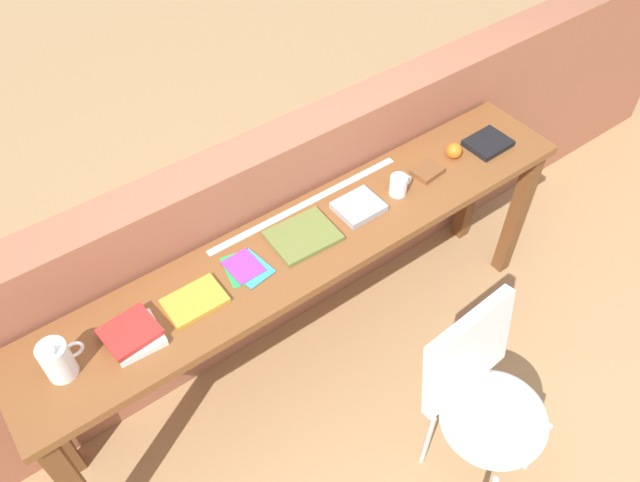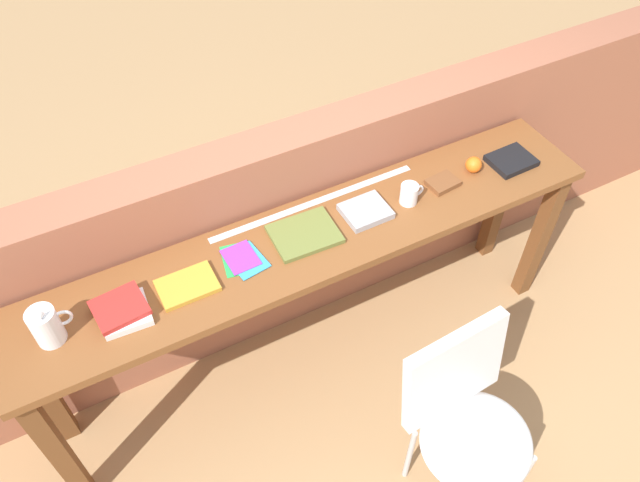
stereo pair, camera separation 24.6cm
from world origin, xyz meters
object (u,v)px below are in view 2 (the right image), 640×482
leather_journal_brown (443,183)px  mug (410,194)px  chair_white_moulded (468,417)px  book_stack_leftmost (123,311)px  pitcher_white (47,326)px  magazine_cycling (187,286)px  pamphlet_pile_colourful (242,259)px  book_open_centre (305,234)px  sports_ball_small (474,165)px  book_repair_rightmost (511,161)px

leather_journal_brown → mug: bearing=179.7°
chair_white_moulded → book_stack_leftmost: size_ratio=4.48×
leather_journal_brown → chair_white_moulded: bearing=-121.8°
pitcher_white → mug: size_ratio=1.67×
magazine_cycling → pamphlet_pile_colourful: bearing=7.4°
pitcher_white → book_open_centre: bearing=1.3°
mug → leather_journal_brown: mug is taller
chair_white_moulded → magazine_cycling: magazine_cycling is taller
leather_journal_brown → sports_ball_small: 0.17m
pitcher_white → magazine_cycling: 0.50m
leather_journal_brown → sports_ball_small: size_ratio=1.80×
pamphlet_pile_colourful → book_open_centre: book_open_centre is taller
leather_journal_brown → book_repair_rightmost: bearing=-9.7°
chair_white_moulded → leather_journal_brown: size_ratio=6.86×
book_open_centre → book_stack_leftmost: bearing=-174.4°
book_stack_leftmost → mug: 1.23m
book_stack_leftmost → sports_ball_small: sports_ball_small is taller
pitcher_white → leather_journal_brown: pitcher_white is taller
pamphlet_pile_colourful → book_open_centre: 0.27m
chair_white_moulded → book_open_centre: bearing=107.6°
pamphlet_pile_colourful → book_open_centre: size_ratio=0.77×
pamphlet_pile_colourful → sports_ball_small: size_ratio=2.81×
magazine_cycling → book_open_centre: 0.51m
mug → pitcher_white: bearing=179.7°
sports_ball_small → book_repair_rightmost: 0.19m
mug → sports_ball_small: size_ratio=1.52×
pitcher_white → mug: (1.48, -0.01, -0.03)m
book_open_centre → book_repair_rightmost: size_ratio=1.36×
pamphlet_pile_colourful → sports_ball_small: bearing=-0.0°
mug → book_repair_rightmost: size_ratio=0.57×
pitcher_white → leather_journal_brown: 1.67m
pitcher_white → book_repair_rightmost: size_ratio=0.95×
leather_journal_brown → book_repair_rightmost: (0.36, -0.03, 0.00)m
book_open_centre → chair_white_moulded: bearing=-70.0°
pamphlet_pile_colourful → sports_ball_small: (1.11, -0.00, 0.03)m
mug → leather_journal_brown: bearing=5.3°
magazine_cycling → sports_ball_small: (1.34, 0.03, 0.03)m
chair_white_moulded → sports_ball_small: sports_ball_small is taller
book_repair_rightmost → magazine_cycling: bearing=178.3°
chair_white_moulded → magazine_cycling: 1.17m
book_stack_leftmost → leather_journal_brown: 1.42m
magazine_cycling → book_repair_rightmost: bearing=-0.2°
magazine_cycling → pamphlet_pile_colourful: (0.23, 0.03, -0.01)m
magazine_cycling → book_repair_rightmost: (1.53, -0.01, 0.00)m
pitcher_white → magazine_cycling: size_ratio=0.85×
magazine_cycling → book_open_centre: same height
magazine_cycling → pamphlet_pile_colourful: magazine_cycling is taller
magazine_cycling → sports_ball_small: 1.34m
pamphlet_pile_colourful → mug: 0.75m
mug → leather_journal_brown: 0.19m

